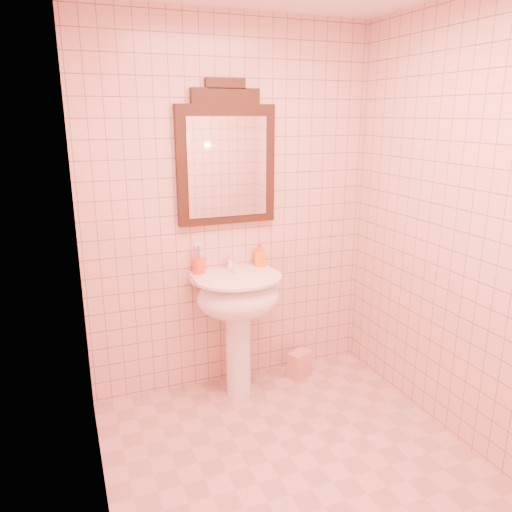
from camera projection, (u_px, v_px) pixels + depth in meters
name	position (u px, v px, depth m)	size (l,w,h in m)	color
floor	(300.00, 472.00, 2.73)	(2.20, 2.20, 0.00)	#C89C90
back_wall	(232.00, 211.00, 3.37)	(2.00, 0.02, 2.50)	beige
pedestal_sink	(238.00, 305.00, 3.31)	(0.58, 0.58, 0.86)	white
faucet	(231.00, 262.00, 3.36)	(0.04, 0.16, 0.11)	white
mirror	(226.00, 159.00, 3.23)	(0.66, 0.06, 0.92)	black
toothbrush_cup	(199.00, 266.00, 3.30)	(0.08, 0.08, 0.19)	#FF4115
soap_dispenser	(260.00, 254.00, 3.46)	(0.07, 0.08, 0.17)	orange
towel	(299.00, 364.00, 3.69)	(0.16, 0.11, 0.20)	#E29A85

